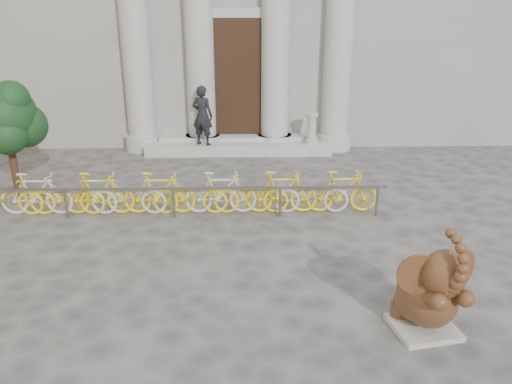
{
  "coord_description": "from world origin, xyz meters",
  "views": [
    {
      "loc": [
        0.22,
        -6.55,
        4.46
      ],
      "look_at": [
        0.42,
        2.58,
        1.1
      ],
      "focal_mm": 35.0,
      "sensor_mm": 36.0,
      "label": 1
    }
  ],
  "objects_px": {
    "elephant_statue": "(429,293)",
    "pedestrian": "(202,115)",
    "tree": "(6,117)",
    "bike_rack": "(174,193)"
  },
  "relations": [
    {
      "from": "elephant_statue",
      "to": "pedestrian",
      "type": "relative_size",
      "value": 0.95
    },
    {
      "from": "tree",
      "to": "elephant_statue",
      "type": "bearing_deg",
      "value": -34.97
    },
    {
      "from": "bike_rack",
      "to": "tree",
      "type": "relative_size",
      "value": 3.31
    },
    {
      "from": "bike_rack",
      "to": "pedestrian",
      "type": "bearing_deg",
      "value": 86.5
    },
    {
      "from": "tree",
      "to": "bike_rack",
      "type": "bearing_deg",
      "value": -16.61
    },
    {
      "from": "tree",
      "to": "pedestrian",
      "type": "xyz_separation_m",
      "value": [
        4.38,
        3.65,
        -0.72
      ]
    },
    {
      "from": "elephant_statue",
      "to": "tree",
      "type": "height_order",
      "value": "tree"
    },
    {
      "from": "bike_rack",
      "to": "pedestrian",
      "type": "relative_size",
      "value": 5.11
    },
    {
      "from": "bike_rack",
      "to": "tree",
      "type": "xyz_separation_m",
      "value": [
        -4.08,
        1.22,
        1.52
      ]
    },
    {
      "from": "elephant_statue",
      "to": "pedestrian",
      "type": "bearing_deg",
      "value": 101.72
    }
  ]
}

